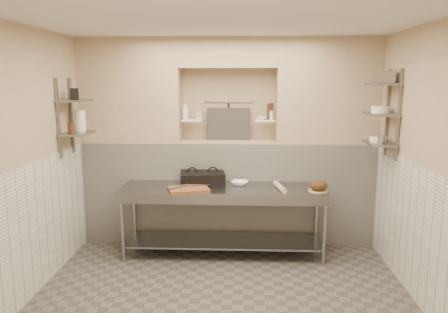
# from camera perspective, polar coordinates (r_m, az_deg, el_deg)

# --- Properties ---
(floor) EXTENTS (4.00, 3.90, 0.10)m
(floor) POSITION_cam_1_polar(r_m,az_deg,el_deg) (4.80, -0.27, -18.67)
(floor) COLOR #56504C
(floor) RESTS_ON ground
(ceiling) EXTENTS (4.00, 3.90, 0.10)m
(ceiling) POSITION_cam_1_polar(r_m,az_deg,el_deg) (4.25, -0.30, 18.09)
(ceiling) COLOR silver
(ceiling) RESTS_ON ground
(wall_left) EXTENTS (0.10, 3.90, 2.80)m
(wall_left) POSITION_cam_1_polar(r_m,az_deg,el_deg) (4.85, -25.28, -1.09)
(wall_left) COLOR tan
(wall_left) RESTS_ON ground
(wall_right) EXTENTS (0.10, 3.90, 2.80)m
(wall_right) POSITION_cam_1_polar(r_m,az_deg,el_deg) (4.67, 25.76, -1.53)
(wall_right) COLOR tan
(wall_right) RESTS_ON ground
(wall_back) EXTENTS (4.00, 0.10, 2.80)m
(wall_back) POSITION_cam_1_polar(r_m,az_deg,el_deg) (6.26, 0.62, 2.21)
(wall_back) COLOR tan
(wall_back) RESTS_ON ground
(wall_front) EXTENTS (4.00, 0.10, 2.80)m
(wall_front) POSITION_cam_1_polar(r_m,az_deg,el_deg) (2.37, -2.73, -11.17)
(wall_front) COLOR tan
(wall_front) RESTS_ON ground
(backwall_lower) EXTENTS (4.00, 0.40, 1.40)m
(backwall_lower) POSITION_cam_1_polar(r_m,az_deg,el_deg) (6.15, 0.53, -4.58)
(backwall_lower) COLOR white
(backwall_lower) RESTS_ON floor
(alcove_sill) EXTENTS (1.30, 0.40, 0.02)m
(alcove_sill) POSITION_cam_1_polar(r_m,az_deg,el_deg) (6.01, 0.54, 1.98)
(alcove_sill) COLOR tan
(alcove_sill) RESTS_ON backwall_lower
(backwall_pillar_left) EXTENTS (1.35, 0.40, 1.40)m
(backwall_pillar_left) POSITION_cam_1_polar(r_m,az_deg,el_deg) (6.15, -12.02, 8.40)
(backwall_pillar_left) COLOR tan
(backwall_pillar_left) RESTS_ON backwall_lower
(backwall_pillar_right) EXTENTS (1.35, 0.40, 1.40)m
(backwall_pillar_right) POSITION_cam_1_polar(r_m,az_deg,el_deg) (6.06, 13.32, 8.32)
(backwall_pillar_right) COLOR tan
(backwall_pillar_right) RESTS_ON backwall_lower
(backwall_header) EXTENTS (1.30, 0.40, 0.40)m
(backwall_header) POSITION_cam_1_polar(r_m,az_deg,el_deg) (5.96, 0.56, 13.37)
(backwall_header) COLOR tan
(backwall_header) RESTS_ON backwall_lower
(wainscot_left) EXTENTS (0.02, 3.90, 1.40)m
(wainscot_left) POSITION_cam_1_polar(r_m,az_deg,el_deg) (4.99, -24.06, -9.02)
(wainscot_left) COLOR white
(wainscot_left) RESTS_ON floor
(wainscot_right) EXTENTS (0.02, 3.90, 1.40)m
(wainscot_right) POSITION_cam_1_polar(r_m,az_deg,el_deg) (4.82, 24.45, -9.71)
(wainscot_right) COLOR white
(wainscot_right) RESTS_ON floor
(alcove_shelf_left) EXTENTS (0.28, 0.16, 0.02)m
(alcove_shelf_left) POSITION_cam_1_polar(r_m,az_deg,el_deg) (6.02, -4.23, 4.74)
(alcove_shelf_left) COLOR white
(alcove_shelf_left) RESTS_ON backwall_lower
(alcove_shelf_right) EXTENTS (0.28, 0.16, 0.02)m
(alcove_shelf_right) POSITION_cam_1_polar(r_m,az_deg,el_deg) (5.98, 5.35, 4.69)
(alcove_shelf_right) COLOR white
(alcove_shelf_right) RESTS_ON backwall_lower
(utensil_rail) EXTENTS (0.70, 0.02, 0.02)m
(utensil_rail) POSITION_cam_1_polar(r_m,az_deg,el_deg) (6.13, 0.61, 7.21)
(utensil_rail) COLOR gray
(utensil_rail) RESTS_ON wall_back
(hanging_steel) EXTENTS (0.02, 0.02, 0.30)m
(hanging_steel) POSITION_cam_1_polar(r_m,az_deg,el_deg) (6.12, 0.60, 5.61)
(hanging_steel) COLOR black
(hanging_steel) RESTS_ON utensil_rail
(splash_panel) EXTENTS (0.60, 0.08, 0.45)m
(splash_panel) POSITION_cam_1_polar(r_m,az_deg,el_deg) (6.09, 0.58, 4.26)
(splash_panel) COLOR #383330
(splash_panel) RESTS_ON alcove_sill
(shelf_rail_left_a) EXTENTS (0.03, 0.03, 0.95)m
(shelf_rail_left_a) POSITION_cam_1_polar(r_m,az_deg,el_deg) (5.89, -19.29, 5.06)
(shelf_rail_left_a) COLOR slate
(shelf_rail_left_a) RESTS_ON wall_left
(shelf_rail_left_b) EXTENTS (0.03, 0.03, 0.95)m
(shelf_rail_left_b) POSITION_cam_1_polar(r_m,az_deg,el_deg) (5.52, -20.82, 4.67)
(shelf_rail_left_b) COLOR slate
(shelf_rail_left_b) RESTS_ON wall_left
(wall_shelf_left_lower) EXTENTS (0.30, 0.50, 0.02)m
(wall_shelf_left_lower) POSITION_cam_1_polar(r_m,az_deg,el_deg) (5.67, -18.65, 2.90)
(wall_shelf_left_lower) COLOR slate
(wall_shelf_left_lower) RESTS_ON wall_left
(wall_shelf_left_upper) EXTENTS (0.30, 0.50, 0.03)m
(wall_shelf_left_upper) POSITION_cam_1_polar(r_m,az_deg,el_deg) (5.64, -18.88, 6.93)
(wall_shelf_left_upper) COLOR slate
(wall_shelf_left_upper) RESTS_ON wall_left
(shelf_rail_right_a) EXTENTS (0.03, 0.03, 1.05)m
(shelf_rail_right_a) POSITION_cam_1_polar(r_m,az_deg,el_deg) (5.74, 20.55, 5.37)
(shelf_rail_right_a) COLOR slate
(shelf_rail_right_a) RESTS_ON wall_right
(shelf_rail_right_b) EXTENTS (0.03, 0.03, 1.05)m
(shelf_rail_right_b) POSITION_cam_1_polar(r_m,az_deg,el_deg) (5.37, 21.86, 5.00)
(shelf_rail_right_b) COLOR slate
(shelf_rail_right_b) RESTS_ON wall_right
(wall_shelf_right_lower) EXTENTS (0.30, 0.50, 0.02)m
(wall_shelf_right_lower) POSITION_cam_1_polar(r_m,az_deg,el_deg) (5.55, 19.63, 1.65)
(wall_shelf_right_lower) COLOR slate
(wall_shelf_right_lower) RESTS_ON wall_right
(wall_shelf_right_mid) EXTENTS (0.30, 0.50, 0.02)m
(wall_shelf_right_mid) POSITION_cam_1_polar(r_m,az_deg,el_deg) (5.51, 19.85, 5.25)
(wall_shelf_right_mid) COLOR slate
(wall_shelf_right_mid) RESTS_ON wall_right
(wall_shelf_right_upper) EXTENTS (0.30, 0.50, 0.03)m
(wall_shelf_right_upper) POSITION_cam_1_polar(r_m,az_deg,el_deg) (5.50, 20.07, 8.88)
(wall_shelf_right_upper) COLOR slate
(wall_shelf_right_upper) RESTS_ON wall_right
(prep_table) EXTENTS (2.60, 0.70, 0.90)m
(prep_table) POSITION_cam_1_polar(r_m,az_deg,el_deg) (5.63, -0.06, -6.60)
(prep_table) COLOR gray
(prep_table) RESTS_ON floor
(panini_press) EXTENTS (0.62, 0.48, 0.16)m
(panini_press) POSITION_cam_1_polar(r_m,az_deg,el_deg) (5.74, -2.82, -2.80)
(panini_press) COLOR black
(panini_press) RESTS_ON prep_table
(cutting_board) EXTENTS (0.56, 0.46, 0.04)m
(cutting_board) POSITION_cam_1_polar(r_m,az_deg,el_deg) (5.38, -4.66, -4.33)
(cutting_board) COLOR brown
(cutting_board) RESTS_ON prep_table
(knife_blade) EXTENTS (0.23, 0.11, 0.01)m
(knife_blade) POSITION_cam_1_polar(r_m,az_deg,el_deg) (5.48, -3.13, -3.75)
(knife_blade) COLOR gray
(knife_blade) RESTS_ON cutting_board
(tongs) EXTENTS (0.21, 0.22, 0.03)m
(tongs) POSITION_cam_1_polar(r_m,az_deg,el_deg) (5.40, -5.90, -3.91)
(tongs) COLOR gray
(tongs) RESTS_ON cutting_board
(mixing_bowl) EXTENTS (0.26, 0.26, 0.05)m
(mixing_bowl) POSITION_cam_1_polar(r_m,az_deg,el_deg) (5.68, 2.06, -3.47)
(mixing_bowl) COLOR white
(mixing_bowl) RESTS_ON prep_table
(rolling_pin) EXTENTS (0.14, 0.44, 0.07)m
(rolling_pin) POSITION_cam_1_polar(r_m,az_deg,el_deg) (5.49, 7.30, -3.96)
(rolling_pin) COLOR tan
(rolling_pin) RESTS_ON prep_table
(bread_board) EXTENTS (0.24, 0.24, 0.01)m
(bread_board) POSITION_cam_1_polar(r_m,az_deg,el_deg) (5.49, 12.19, -4.39)
(bread_board) COLOR tan
(bread_board) RESTS_ON prep_table
(bread_loaf) EXTENTS (0.22, 0.22, 0.13)m
(bread_loaf) POSITION_cam_1_polar(r_m,az_deg,el_deg) (5.47, 12.21, -3.66)
(bread_loaf) COLOR #4C2D19
(bread_loaf) RESTS_ON bread_board
(bottle_soap) EXTENTS (0.10, 0.10, 0.24)m
(bottle_soap) POSITION_cam_1_polar(r_m,az_deg,el_deg) (6.02, -5.09, 6.01)
(bottle_soap) COLOR white
(bottle_soap) RESTS_ON alcove_shelf_left
(jar_alcove) EXTENTS (0.08, 0.08, 0.12)m
(jar_alcove) POSITION_cam_1_polar(r_m,az_deg,el_deg) (6.00, -3.25, 5.41)
(jar_alcove) COLOR tan
(jar_alcove) RESTS_ON alcove_shelf_left
(bowl_alcove) EXTENTS (0.17, 0.17, 0.04)m
(bowl_alcove) POSITION_cam_1_polar(r_m,az_deg,el_deg) (5.97, 4.91, 5.01)
(bowl_alcove) COLOR white
(bowl_alcove) RESTS_ON alcove_shelf_right
(condiment_a) EXTENTS (0.06, 0.06, 0.22)m
(condiment_a) POSITION_cam_1_polar(r_m,az_deg,el_deg) (6.01, 6.20, 5.89)
(condiment_a) COLOR #432217
(condiment_a) RESTS_ON alcove_shelf_right
(condiment_b) EXTENTS (0.05, 0.05, 0.22)m
(condiment_b) POSITION_cam_1_polar(r_m,az_deg,el_deg) (5.97, 5.87, 5.85)
(condiment_b) COLOR #432217
(condiment_b) RESTS_ON alcove_shelf_right
(condiment_c) EXTENTS (0.07, 0.07, 0.12)m
(condiment_c) POSITION_cam_1_polar(r_m,az_deg,el_deg) (5.99, 6.11, 5.39)
(condiment_c) COLOR white
(condiment_c) RESTS_ON alcove_shelf_right
(jug_left) EXTENTS (0.13, 0.13, 0.26)m
(jug_left) POSITION_cam_1_polar(r_m,az_deg,el_deg) (5.78, -18.28, 4.48)
(jug_left) COLOR white
(jug_left) RESTS_ON wall_shelf_left_lower
(jar_left) EXTENTS (0.09, 0.09, 0.13)m
(jar_left) POSITION_cam_1_polar(r_m,az_deg,el_deg) (5.53, -19.26, 3.50)
(jar_left) COLOR #432217
(jar_left) RESTS_ON wall_shelf_left_lower
(box_left_upper) EXTENTS (0.12, 0.12, 0.14)m
(box_left_upper) POSITION_cam_1_polar(r_m,az_deg,el_deg) (5.64, -18.94, 7.75)
(box_left_upper) COLOR black
(box_left_upper) RESTS_ON wall_shelf_left_upper
(bowl_right) EXTENTS (0.20, 0.20, 0.06)m
(bowl_right) POSITION_cam_1_polar(r_m,az_deg,el_deg) (5.60, 19.49, 2.17)
(bowl_right) COLOR white
(bowl_right) RESTS_ON wall_shelf_right_lower
(canister_right) EXTENTS (0.09, 0.09, 0.09)m
(canister_right) POSITION_cam_1_polar(r_m,az_deg,el_deg) (5.48, 19.88, 2.13)
(canister_right) COLOR gray
(canister_right) RESTS_ON wall_shelf_right_lower
(bowl_right_mid) EXTENTS (0.21, 0.21, 0.08)m
(bowl_right_mid) POSITION_cam_1_polar(r_m,az_deg,el_deg) (5.55, 19.74, 5.81)
(bowl_right_mid) COLOR white
(bowl_right_mid) RESTS_ON wall_shelf_right_mid
(basket_right) EXTENTS (0.19, 0.23, 0.14)m
(basket_right) POSITION_cam_1_polar(r_m,az_deg,el_deg) (5.47, 20.21, 9.74)
(basket_right) COLOR gray
(basket_right) RESTS_ON wall_shelf_right_upper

